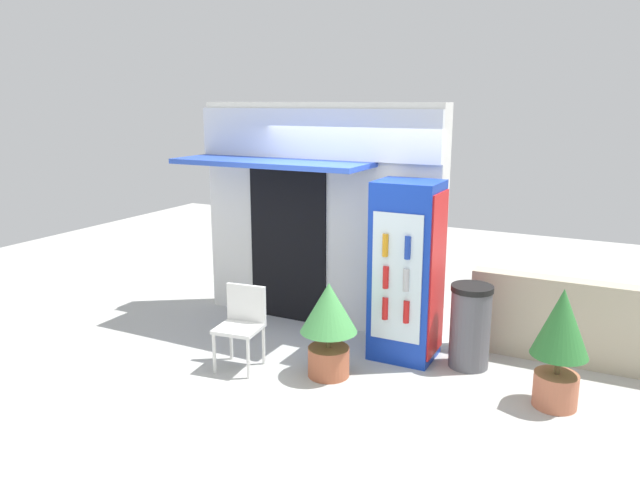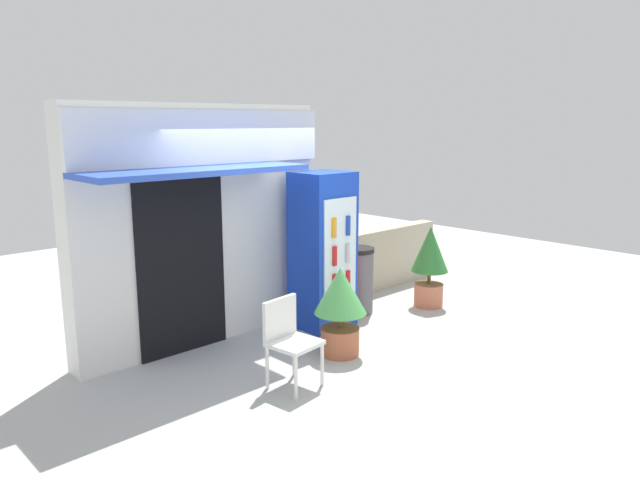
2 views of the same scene
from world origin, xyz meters
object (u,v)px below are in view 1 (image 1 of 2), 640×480
at_px(drink_cooler, 407,271).
at_px(potted_plant_curbside, 560,339).
at_px(trash_bin, 470,326).
at_px(potted_plant_near_shop, 329,321).
at_px(plastic_chair, 242,320).

relative_size(drink_cooler, potted_plant_curbside, 1.72).
distance_m(drink_cooler, trash_bin, 0.88).
bearing_deg(drink_cooler, potted_plant_near_shop, -123.13).
distance_m(potted_plant_curbside, trash_bin, 1.09).
height_order(potted_plant_near_shop, potted_plant_curbside, potted_plant_curbside).
height_order(plastic_chair, potted_plant_curbside, potted_plant_curbside).
distance_m(drink_cooler, potted_plant_curbside, 1.73).
bearing_deg(plastic_chair, trash_bin, 26.43).
bearing_deg(plastic_chair, potted_plant_near_shop, 12.01).
bearing_deg(potted_plant_near_shop, trash_bin, 35.37).
relative_size(plastic_chair, potted_plant_curbside, 0.76).
bearing_deg(potted_plant_near_shop, drink_cooler, 56.87).
bearing_deg(drink_cooler, trash_bin, 4.63).
bearing_deg(potted_plant_curbside, trash_bin, 151.27).
bearing_deg(potted_plant_curbside, potted_plant_near_shop, -170.29).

